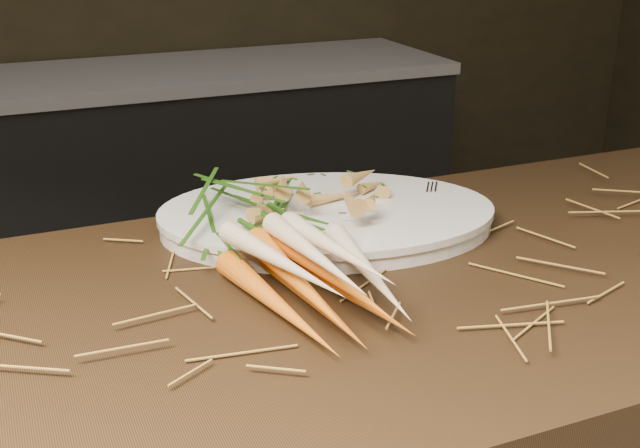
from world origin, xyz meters
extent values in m
cube|color=black|center=(0.30, 2.18, 0.40)|extent=(1.80, 0.60, 0.80)
cube|color=#99999E|center=(0.30, 2.18, 0.82)|extent=(1.82, 0.62, 0.04)
cone|color=#CA590A|center=(-0.07, 0.26, 0.92)|extent=(0.08, 0.28, 0.04)
cone|color=#CA590A|center=(-0.03, 0.26, 0.92)|extent=(0.05, 0.28, 0.04)
cone|color=#CA590A|center=(0.02, 0.27, 0.92)|extent=(0.09, 0.28, 0.04)
cone|color=#CA590A|center=(-0.05, 0.25, 0.95)|extent=(0.04, 0.28, 0.04)
cone|color=#CA590A|center=(0.00, 0.25, 0.95)|extent=(0.07, 0.28, 0.04)
cone|color=beige|center=(-0.06, 0.27, 0.97)|extent=(0.08, 0.26, 0.04)
cone|color=beige|center=(-0.02, 0.26, 0.97)|extent=(0.04, 0.26, 0.04)
cone|color=beige|center=(0.01, 0.28, 0.97)|extent=(0.06, 0.26, 0.05)
cone|color=beige|center=(0.05, 0.25, 0.94)|extent=(0.06, 0.26, 0.03)
ellipsoid|color=#346A17|center=(-0.05, 0.50, 0.95)|extent=(0.19, 0.25, 0.09)
cube|color=silver|center=(0.26, 0.43, 0.93)|extent=(0.12, 0.17, 0.00)
camera|label=1|loc=(-0.36, -0.55, 1.36)|focal=45.00mm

